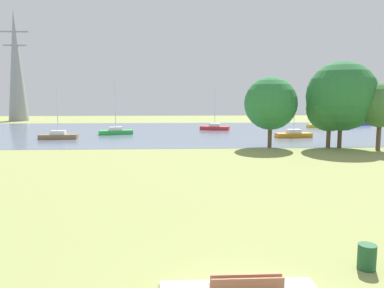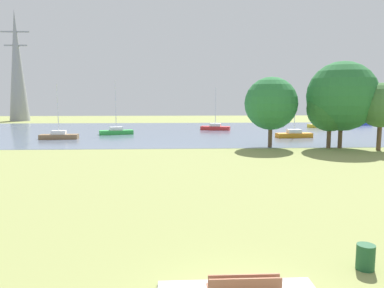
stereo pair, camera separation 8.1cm
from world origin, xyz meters
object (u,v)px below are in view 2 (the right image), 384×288
at_px(tree_east_near, 271,104).
at_px(tree_mid_shore, 381,105).
at_px(sailboat_brown, 59,136).
at_px(sailboat_blue, 359,123).
at_px(tree_east_far, 330,109).
at_px(electricity_pylon, 17,66).
at_px(sailboat_red, 215,127).
at_px(sailboat_yellow, 321,125).
at_px(sailboat_green, 116,131).
at_px(tree_west_near, 342,96).
at_px(litter_bin, 365,257).
at_px(sailboat_orange, 294,134).

xyz_separation_m(tree_east_near, tree_mid_shore, (10.45, -2.99, -0.14)).
xyz_separation_m(sailboat_brown, sailboat_blue, (50.84, 21.68, 0.01)).
height_order(sailboat_brown, tree_east_near, tree_east_near).
height_order(tree_east_far, electricity_pylon, electricity_pylon).
distance_m(sailboat_brown, tree_east_near, 27.24).
relative_size(sailboat_red, tree_mid_shore, 1.02).
relative_size(sailboat_brown, sailboat_yellow, 1.18).
bearing_deg(sailboat_green, tree_west_near, -31.18).
bearing_deg(sailboat_blue, electricity_pylon, 166.25).
distance_m(litter_bin, sailboat_orange, 39.36).
height_order(litter_bin, sailboat_red, sailboat_red).
bearing_deg(sailboat_yellow, tree_west_near, -108.11).
distance_m(litter_bin, sailboat_brown, 43.11).
bearing_deg(tree_mid_shore, sailboat_yellow, 78.91).
relative_size(tree_east_far, tree_west_near, 0.73).
bearing_deg(tree_east_far, electricity_pylon, 136.64).
bearing_deg(tree_mid_shore, sailboat_brown, 161.48).
xyz_separation_m(sailboat_blue, tree_east_far, (-19.44, -31.77, 3.73)).
bearing_deg(electricity_pylon, tree_east_near, -46.23).
bearing_deg(tree_west_near, tree_mid_shore, -31.78).
bearing_deg(tree_east_far, litter_bin, -110.81).
xyz_separation_m(tree_east_far, tree_mid_shore, (4.41, -1.90, 0.38)).
bearing_deg(sailboat_green, electricity_pylon, 129.25).
distance_m(sailboat_yellow, tree_mid_shore, 29.83).
bearing_deg(sailboat_green, sailboat_red, 23.92).
bearing_deg(tree_east_near, sailboat_red, 99.41).
height_order(sailboat_blue, sailboat_orange, sailboat_blue).
bearing_deg(sailboat_brown, sailboat_red, 29.99).
xyz_separation_m(litter_bin, tree_mid_shore, (14.90, 25.71, 4.18)).
height_order(sailboat_yellow, tree_east_far, tree_east_far).
relative_size(sailboat_red, tree_east_near, 0.93).
bearing_deg(sailboat_yellow, sailboat_red, -167.35).
distance_m(sailboat_red, tree_mid_shore, 28.58).
relative_size(tree_east_near, tree_west_near, 0.83).
relative_size(tree_east_far, electricity_pylon, 0.26).
xyz_separation_m(sailboat_green, tree_east_far, (24.91, -15.88, 3.73)).
distance_m(sailboat_red, tree_east_near, 22.27).
height_order(sailboat_green, tree_east_near, sailboat_green).
height_order(sailboat_orange, tree_west_near, tree_west_near).
distance_m(sailboat_orange, tree_west_near, 11.63).
distance_m(tree_east_far, tree_mid_shore, 4.82).
bearing_deg(sailboat_yellow, sailboat_orange, -122.00).
bearing_deg(sailboat_yellow, sailboat_blue, 26.59).
xyz_separation_m(sailboat_yellow, tree_east_far, (-10.09, -27.09, 3.75)).
xyz_separation_m(sailboat_orange, tree_west_near, (1.58, -10.36, 5.04)).
distance_m(tree_east_near, tree_mid_shore, 10.87).
height_order(litter_bin, sailboat_brown, sailboat_brown).
bearing_deg(sailboat_blue, tree_east_near, -129.72).
bearing_deg(electricity_pylon, litter_bin, -61.52).
relative_size(sailboat_blue, sailboat_orange, 1.34).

